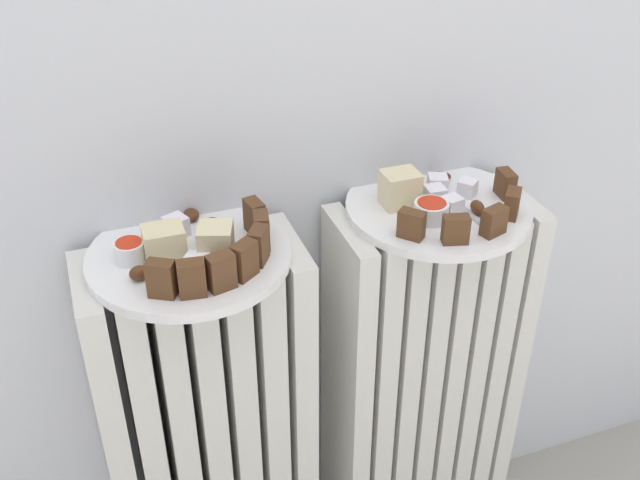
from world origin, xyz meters
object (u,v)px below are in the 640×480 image
jam_bowl_left (130,250)px  fork (466,211)px  radiator_left (212,455)px  radiator_right (419,398)px  jam_bowl_right (431,210)px  plate_left (189,256)px  plate_right (438,208)px

jam_bowl_left → fork: 0.42m
radiator_left → radiator_right: size_ratio=1.00×
jam_bowl_left → radiator_left: bearing=-4.2°
jam_bowl_left → fork: size_ratio=0.34×
fork → radiator_left: bearing=175.0°
radiator_left → jam_bowl_right: size_ratio=15.15×
radiator_left → jam_bowl_left: bearing=175.8°
plate_left → plate_right: (0.33, 0.00, 0.00)m
plate_left → plate_right: size_ratio=1.00×
radiator_left → plate_right: bearing=-0.0°
jam_bowl_left → fork: jam_bowl_left is taller
radiator_left → jam_bowl_right: 0.47m
jam_bowl_left → radiator_right: bearing=-0.7°
radiator_left → plate_left: size_ratio=2.74×
radiator_left → fork: size_ratio=6.18×
plate_right → jam_bowl_left: size_ratio=6.67×
radiator_right → jam_bowl_right: jam_bowl_right is taller
jam_bowl_right → fork: size_ratio=0.41×
radiator_left → jam_bowl_left: size_ratio=18.29×
jam_bowl_right → plate_left: bearing=174.0°
radiator_right → jam_bowl_right: bearing=-131.4°
plate_left → fork: fork is taller
plate_left → jam_bowl_right: 0.30m
radiator_left → jam_bowl_right: (0.30, -0.03, 0.36)m
radiator_right → fork: 0.35m
radiator_right → jam_bowl_right: (-0.03, -0.03, 0.36)m
radiator_right → plate_left: 0.48m
plate_right → fork: (0.02, -0.03, 0.01)m
jam_bowl_right → radiator_left: bearing=174.0°
plate_right → jam_bowl_right: 0.05m
plate_left → jam_bowl_right: size_ratio=5.52×
jam_bowl_right → fork: 0.05m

